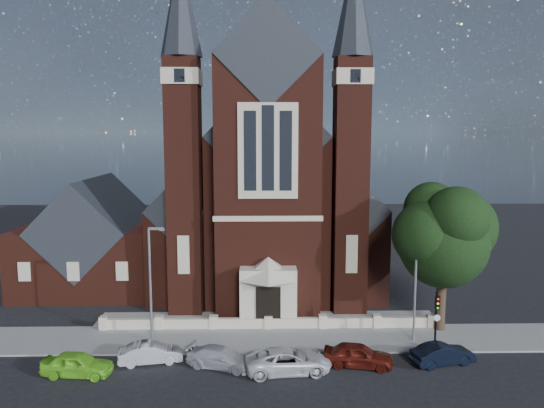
{
  "coord_description": "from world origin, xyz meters",
  "views": [
    {
      "loc": [
        -0.43,
        -30.83,
        14.33
      ],
      "look_at": [
        0.37,
        12.0,
        8.55
      ],
      "focal_mm": 35.0,
      "sensor_mm": 36.0,
      "label": 1
    }
  ],
  "objects_px": {
    "parish_hall": "(96,244)",
    "street_tree": "(446,238)",
    "traffic_signal": "(437,313)",
    "street_lamp_left": "(151,278)",
    "car_silver_b": "(221,358)",
    "car_dark_red": "(358,355)",
    "church": "(266,193)",
    "car_silver_a": "(151,353)",
    "car_lime_van": "(77,364)",
    "car_white_suv": "(288,361)",
    "street_lamp_right": "(417,277)",
    "car_navy": "(443,354)"
  },
  "relations": [
    {
      "from": "car_white_suv",
      "to": "car_dark_red",
      "type": "relative_size",
      "value": 1.22
    },
    {
      "from": "parish_hall",
      "to": "street_lamp_right",
      "type": "bearing_deg",
      "value": -28.22
    },
    {
      "from": "street_lamp_left",
      "to": "traffic_signal",
      "type": "relative_size",
      "value": 2.02
    },
    {
      "from": "church",
      "to": "car_silver_a",
      "type": "bearing_deg",
      "value": -108.67
    },
    {
      "from": "parish_hall",
      "to": "car_dark_red",
      "type": "distance_m",
      "value": 28.09
    },
    {
      "from": "street_lamp_left",
      "to": "street_lamp_right",
      "type": "bearing_deg",
      "value": 0.0
    },
    {
      "from": "church",
      "to": "street_lamp_left",
      "type": "relative_size",
      "value": 4.31
    },
    {
      "from": "car_lime_van",
      "to": "car_white_suv",
      "type": "height_order",
      "value": "car_white_suv"
    },
    {
      "from": "church",
      "to": "street_lamp_right",
      "type": "distance_m",
      "value": 21.76
    },
    {
      "from": "street_tree",
      "to": "car_lime_van",
      "type": "relative_size",
      "value": 2.56
    },
    {
      "from": "church",
      "to": "traffic_signal",
      "type": "height_order",
      "value": "church"
    },
    {
      "from": "street_lamp_left",
      "to": "car_silver_a",
      "type": "xyz_separation_m",
      "value": [
        0.46,
        -3.09,
        -3.95
      ]
    },
    {
      "from": "car_white_suv",
      "to": "car_dark_red",
      "type": "xyz_separation_m",
      "value": [
        4.35,
        0.73,
        0.0
      ]
    },
    {
      "from": "street_lamp_left",
      "to": "car_dark_red",
      "type": "distance_m",
      "value": 14.44
    },
    {
      "from": "street_lamp_left",
      "to": "car_silver_b",
      "type": "bearing_deg",
      "value": -37.83
    },
    {
      "from": "parish_hall",
      "to": "street_lamp_left",
      "type": "bearing_deg",
      "value": -59.98
    },
    {
      "from": "street_tree",
      "to": "church",
      "type": "bearing_deg",
      "value": 126.17
    },
    {
      "from": "street_tree",
      "to": "street_lamp_left",
      "type": "height_order",
      "value": "street_tree"
    },
    {
      "from": "parish_hall",
      "to": "car_silver_a",
      "type": "height_order",
      "value": "parish_hall"
    },
    {
      "from": "street_lamp_left",
      "to": "car_navy",
      "type": "xyz_separation_m",
      "value": [
        18.7,
        -3.64,
        -3.94
      ]
    },
    {
      "from": "church",
      "to": "parish_hall",
      "type": "height_order",
      "value": "church"
    },
    {
      "from": "street_lamp_right",
      "to": "car_silver_a",
      "type": "height_order",
      "value": "street_lamp_right"
    },
    {
      "from": "car_silver_a",
      "to": "car_dark_red",
      "type": "height_order",
      "value": "car_dark_red"
    },
    {
      "from": "car_lime_van",
      "to": "car_navy",
      "type": "distance_m",
      "value": 22.24
    },
    {
      "from": "street_lamp_left",
      "to": "traffic_signal",
      "type": "height_order",
      "value": "street_lamp_left"
    },
    {
      "from": "car_white_suv",
      "to": "car_navy",
      "type": "distance_m",
      "value": 9.73
    },
    {
      "from": "street_tree",
      "to": "traffic_signal",
      "type": "height_order",
      "value": "street_tree"
    },
    {
      "from": "street_lamp_left",
      "to": "church",
      "type": "bearing_deg",
      "value": 67.34
    },
    {
      "from": "street_lamp_left",
      "to": "traffic_signal",
      "type": "bearing_deg",
      "value": -4.76
    },
    {
      "from": "church",
      "to": "street_lamp_left",
      "type": "xyz_separation_m",
      "value": [
        -7.91,
        -18.94,
        -3.59
      ]
    },
    {
      "from": "car_lime_van",
      "to": "street_lamp_left",
      "type": "bearing_deg",
      "value": -30.57
    },
    {
      "from": "car_silver_b",
      "to": "car_navy",
      "type": "distance_m",
      "value": 13.8
    },
    {
      "from": "street_lamp_right",
      "to": "car_silver_a",
      "type": "relative_size",
      "value": 2.06
    },
    {
      "from": "church",
      "to": "car_lime_van",
      "type": "bearing_deg",
      "value": -115.71
    },
    {
      "from": "car_silver_b",
      "to": "car_dark_red",
      "type": "distance_m",
      "value": 8.47
    },
    {
      "from": "traffic_signal",
      "to": "car_lime_van",
      "type": "height_order",
      "value": "traffic_signal"
    },
    {
      "from": "car_silver_b",
      "to": "car_dark_red",
      "type": "height_order",
      "value": "car_dark_red"
    },
    {
      "from": "parish_hall",
      "to": "car_navy",
      "type": "distance_m",
      "value": 32.26
    },
    {
      "from": "car_silver_a",
      "to": "car_dark_red",
      "type": "xyz_separation_m",
      "value": [
        12.91,
        -0.73,
        0.08
      ]
    },
    {
      "from": "traffic_signal",
      "to": "car_silver_a",
      "type": "relative_size",
      "value": 1.02
    },
    {
      "from": "car_silver_a",
      "to": "car_silver_b",
      "type": "height_order",
      "value": "car_silver_a"
    },
    {
      "from": "car_silver_a",
      "to": "street_lamp_right",
      "type": "bearing_deg",
      "value": -91.37
    },
    {
      "from": "car_silver_b",
      "to": "car_dark_red",
      "type": "bearing_deg",
      "value": -70.78
    },
    {
      "from": "church",
      "to": "parish_hall",
      "type": "relative_size",
      "value": 2.86
    },
    {
      "from": "car_silver_a",
      "to": "car_silver_b",
      "type": "bearing_deg",
      "value": -110.52
    },
    {
      "from": "car_white_suv",
      "to": "car_dark_red",
      "type": "bearing_deg",
      "value": -86.83
    },
    {
      "from": "parish_hall",
      "to": "street_tree",
      "type": "bearing_deg",
      "value": -23.26
    },
    {
      "from": "car_silver_a",
      "to": "car_dark_red",
      "type": "bearing_deg",
      "value": -104.63
    },
    {
      "from": "car_silver_a",
      "to": "car_navy",
      "type": "relative_size",
      "value": 0.99
    },
    {
      "from": "parish_hall",
      "to": "traffic_signal",
      "type": "distance_m",
      "value": 31.2
    }
  ]
}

